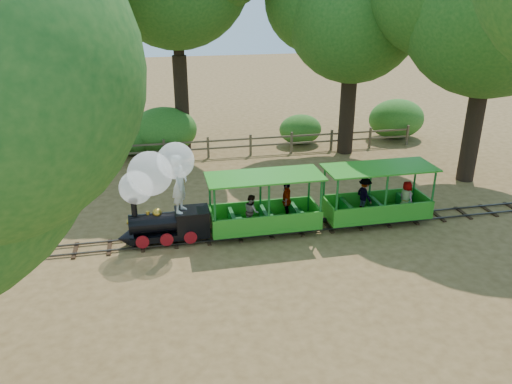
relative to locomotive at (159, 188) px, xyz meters
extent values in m
plane|color=#9F7844|center=(3.38, -0.07, -1.81)|extent=(90.00, 90.00, 0.00)
cube|color=#3F3D3A|center=(3.38, -0.37, -1.74)|extent=(22.00, 0.05, 0.05)
cube|color=#3F3D3A|center=(3.38, 0.23, -1.74)|extent=(22.00, 0.05, 0.05)
cube|color=#382314|center=(3.38, -0.07, -1.79)|extent=(0.12, 1.00, 0.05)
cube|color=#382314|center=(-1.62, -0.07, -1.79)|extent=(0.12, 1.00, 0.05)
cube|color=#382314|center=(8.38, -0.07, -1.79)|extent=(0.12, 1.00, 0.05)
cube|color=black|center=(0.21, -0.07, -1.52)|extent=(2.43, 0.77, 0.20)
cylinder|color=black|center=(-0.17, -0.07, -1.11)|extent=(1.55, 0.62, 0.62)
cylinder|color=black|center=(-0.78, -0.07, -0.56)|extent=(0.18, 0.18, 0.49)
sphere|color=gold|center=(-0.12, -0.07, -0.78)|extent=(0.29, 0.29, 0.29)
cylinder|color=gold|center=(-0.40, -0.07, -0.75)|extent=(0.11, 0.11, 0.11)
cube|color=black|center=(0.93, -0.07, -1.11)|extent=(0.99, 0.77, 0.61)
cube|color=black|center=(0.93, -0.07, -0.79)|extent=(1.05, 0.84, 0.04)
cone|color=black|center=(-1.11, -0.07, -1.54)|extent=(0.50, 0.71, 0.71)
cylinder|color=gold|center=(-0.98, -0.07, -1.00)|extent=(0.11, 0.15, 0.15)
cylinder|color=maroon|center=(-0.62, -0.46, -1.52)|extent=(0.40, 0.07, 0.40)
cylinder|color=maroon|center=(-0.62, 0.33, -1.52)|extent=(0.40, 0.07, 0.40)
cylinder|color=maroon|center=(0.10, -0.46, -1.52)|extent=(0.40, 0.07, 0.40)
cylinder|color=maroon|center=(0.10, 0.33, -1.52)|extent=(0.40, 0.07, 0.40)
cylinder|color=maroon|center=(0.82, -0.46, -1.52)|extent=(0.40, 0.07, 0.40)
cylinder|color=maroon|center=(0.82, 0.33, -1.52)|extent=(0.40, 0.07, 0.40)
sphere|color=white|center=(-0.67, -0.02, 0.07)|extent=(0.99, 0.99, 0.99)
sphere|color=white|center=(-0.23, 0.03, 0.46)|extent=(1.32, 1.32, 1.32)
sphere|color=white|center=(0.54, 0.08, 0.79)|extent=(1.10, 1.10, 1.10)
imported|color=silver|center=(0.61, -0.12, 0.13)|extent=(0.65, 0.77, 1.79)
cube|color=#2D9420|center=(3.22, -0.07, -1.49)|extent=(3.47, 1.32, 0.10)
cube|color=#166122|center=(3.22, -0.07, -1.61)|extent=(3.12, 0.51, 0.14)
cube|color=#2D9420|center=(3.22, -0.69, -1.18)|extent=(3.47, 0.06, 0.51)
cube|color=#2D9420|center=(3.22, 0.56, -1.18)|extent=(3.47, 0.06, 0.51)
cube|color=#2D9420|center=(3.22, -0.07, 0.14)|extent=(3.62, 1.48, 0.05)
cylinder|color=#166122|center=(1.56, -0.67, -0.67)|extent=(0.07, 0.07, 1.63)
cylinder|color=#166122|center=(1.56, 0.54, -0.67)|extent=(0.07, 0.07, 1.63)
cylinder|color=#166122|center=(4.87, -0.67, -0.67)|extent=(0.07, 0.07, 1.63)
cylinder|color=#166122|center=(4.87, 0.54, -0.67)|extent=(0.07, 0.07, 1.63)
cube|color=#166122|center=(2.18, -0.07, -1.24)|extent=(0.12, 1.12, 0.41)
cube|color=#166122|center=(3.22, -0.07, -1.24)|extent=(0.12, 1.12, 0.41)
cube|color=#166122|center=(4.26, -0.07, -1.24)|extent=(0.12, 1.12, 0.41)
cylinder|color=black|center=(2.11, -0.41, -1.57)|extent=(0.29, 0.06, 0.29)
cylinder|color=black|center=(2.11, 0.28, -1.57)|extent=(0.29, 0.06, 0.29)
cylinder|color=black|center=(4.32, -0.41, -1.57)|extent=(0.29, 0.06, 0.29)
cylinder|color=black|center=(4.32, 0.28, -1.57)|extent=(0.29, 0.06, 0.29)
imported|color=gray|center=(2.76, -0.29, -0.89)|extent=(0.47, 0.58, 1.09)
imported|color=gray|center=(3.97, 0.07, -0.79)|extent=(0.56, 0.82, 1.30)
cube|color=#2D9420|center=(7.04, -0.07, -1.49)|extent=(3.47, 1.32, 0.10)
cube|color=#166122|center=(7.04, -0.07, -1.61)|extent=(3.12, 0.51, 0.14)
cube|color=#2D9420|center=(7.04, -0.69, -1.18)|extent=(3.47, 0.06, 0.51)
cube|color=#2D9420|center=(7.04, 0.56, -1.18)|extent=(3.47, 0.06, 0.51)
cube|color=#2D9420|center=(7.04, -0.07, 0.14)|extent=(3.62, 1.48, 0.05)
cylinder|color=#166122|center=(5.39, -0.67, -0.67)|extent=(0.07, 0.07, 1.63)
cylinder|color=#166122|center=(5.39, 0.54, -0.67)|extent=(0.07, 0.07, 1.63)
cylinder|color=#166122|center=(8.69, -0.67, -0.67)|extent=(0.07, 0.07, 1.63)
cylinder|color=#166122|center=(8.69, 0.54, -0.67)|extent=(0.07, 0.07, 1.63)
cube|color=#166122|center=(6.00, -0.07, -1.24)|extent=(0.12, 1.12, 0.41)
cube|color=#166122|center=(7.04, -0.07, -1.24)|extent=(0.12, 1.12, 0.41)
cube|color=#166122|center=(8.08, -0.07, -1.24)|extent=(0.12, 1.12, 0.41)
cylinder|color=black|center=(5.93, -0.41, -1.57)|extent=(0.29, 0.06, 0.29)
cylinder|color=black|center=(5.93, 0.28, -1.57)|extent=(0.29, 0.06, 0.29)
cylinder|color=black|center=(8.15, -0.41, -1.57)|extent=(0.29, 0.06, 0.29)
cylinder|color=black|center=(8.15, 0.28, -1.57)|extent=(0.29, 0.06, 0.29)
imported|color=gray|center=(6.70, 0.19, -0.86)|extent=(0.56, 0.81, 1.15)
imported|color=gray|center=(7.96, -0.30, -0.88)|extent=(0.48, 0.62, 1.12)
cylinder|color=#2D2116|center=(-5.12, 5.93, 0.15)|extent=(0.70, 0.70, 3.94)
cylinder|color=#2D2116|center=(-5.12, 5.93, 3.25)|extent=(0.52, 0.53, 2.25)
cylinder|color=#2D2116|center=(1.38, 9.43, 0.42)|extent=(0.66, 0.66, 4.48)
cylinder|color=#2D2116|center=(1.38, 9.43, 3.94)|extent=(0.50, 0.50, 2.56)
cylinder|color=#2D2116|center=(8.88, 7.43, -0.10)|extent=(0.72, 0.72, 3.43)
cylinder|color=#2D2116|center=(8.88, 7.43, 2.59)|extent=(0.54, 0.54, 1.96)
sphere|color=#1C541A|center=(8.88, 7.43, 4.46)|extent=(5.91, 5.91, 5.91)
cylinder|color=#2D2116|center=(12.38, 2.93, 0.02)|extent=(0.68, 0.68, 3.66)
cylinder|color=#2D2116|center=(12.38, 2.93, 2.90)|extent=(0.51, 0.51, 2.09)
sphere|color=#1C541A|center=(12.38, 2.93, 4.95)|extent=(6.69, 6.69, 6.69)
cube|color=brown|center=(-5.62, 7.93, -1.31)|extent=(0.10, 0.10, 1.00)
cube|color=brown|center=(-3.62, 7.93, -1.31)|extent=(0.10, 0.10, 1.00)
cube|color=brown|center=(-1.62, 7.93, -1.31)|extent=(0.10, 0.10, 1.00)
cube|color=brown|center=(0.38, 7.93, -1.31)|extent=(0.10, 0.10, 1.00)
cube|color=brown|center=(2.38, 7.93, -1.31)|extent=(0.10, 0.10, 1.00)
cube|color=brown|center=(4.38, 7.93, -1.31)|extent=(0.10, 0.10, 1.00)
cube|color=brown|center=(6.38, 7.93, -1.31)|extent=(0.10, 0.10, 1.00)
cube|color=brown|center=(8.38, 7.93, -1.31)|extent=(0.10, 0.10, 1.00)
cube|color=brown|center=(10.38, 7.93, -1.31)|extent=(0.10, 0.10, 1.00)
cube|color=brown|center=(12.38, 7.93, -1.31)|extent=(0.10, 0.10, 1.00)
cube|color=brown|center=(3.38, 7.93, -1.01)|extent=(18.00, 0.06, 0.08)
cube|color=brown|center=(3.38, 7.93, -1.36)|extent=(18.00, 0.06, 0.08)
ellipsoid|color=#2D6B1E|center=(-1.16, 9.23, -0.93)|extent=(2.56, 1.97, 1.77)
ellipsoid|color=#2D6B1E|center=(0.45, 9.23, -0.73)|extent=(3.14, 2.41, 2.17)
ellipsoid|color=#2D6B1E|center=(7.19, 9.23, -1.07)|extent=(2.14, 1.65, 1.48)
ellipsoid|color=#2D6B1E|center=(12.38, 9.23, -0.80)|extent=(2.93, 2.26, 2.03)
camera|label=1|loc=(-0.03, -14.09, 5.56)|focal=35.00mm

